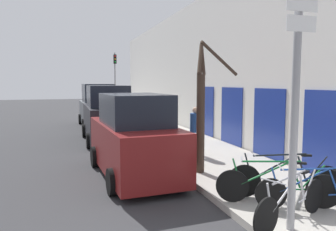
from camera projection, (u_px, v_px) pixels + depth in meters
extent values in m
plane|color=#333335|center=(117.00, 146.00, 13.16)|extent=(80.00, 80.00, 0.00)
cube|color=#ADA89E|center=(159.00, 131.00, 16.59)|extent=(3.20, 32.00, 0.15)
cube|color=silver|center=(192.00, 69.00, 16.80)|extent=(0.20, 32.00, 6.50)
cube|color=navy|center=(326.00, 135.00, 8.11)|extent=(0.03, 1.63, 2.21)
cube|color=navy|center=(268.00, 123.00, 10.42)|extent=(0.03, 1.63, 2.21)
cube|color=navy|center=(231.00, 116.00, 12.72)|extent=(0.03, 1.63, 2.21)
cube|color=navy|center=(206.00, 111.00, 15.03)|extent=(0.03, 1.63, 2.21)
cylinder|color=#939399|center=(295.00, 111.00, 5.18)|extent=(0.12, 0.12, 3.90)
cube|color=white|center=(302.00, 2.00, 4.94)|extent=(0.56, 0.02, 0.28)
cube|color=white|center=(301.00, 24.00, 4.97)|extent=(0.54, 0.02, 0.24)
cylinder|color=black|center=(266.00, 217.00, 5.06)|extent=(0.61, 0.27, 0.64)
cylinder|color=black|center=(314.00, 196.00, 6.02)|extent=(0.61, 0.27, 0.64)
cylinder|color=#B7B7BC|center=(287.00, 191.00, 5.39)|extent=(0.80, 0.35, 0.53)
cylinder|color=#B7B7BC|center=(290.00, 177.00, 5.41)|extent=(0.93, 0.40, 0.08)
cylinder|color=#B7B7BC|center=(302.00, 186.00, 5.70)|extent=(0.19, 0.10, 0.46)
cylinder|color=#B7B7BC|center=(307.00, 198.00, 5.85)|extent=(0.51, 0.23, 0.08)
cylinder|color=#B7B7BC|center=(309.00, 185.00, 5.87)|extent=(0.38, 0.18, 0.51)
cylinder|color=#B7B7BC|center=(269.00, 199.00, 5.08)|extent=(0.18, 0.10, 0.55)
cube|color=black|center=(305.00, 172.00, 5.73)|extent=(0.22, 0.15, 0.04)
cylinder|color=#99999E|center=(273.00, 181.00, 5.10)|extent=(0.19, 0.42, 0.02)
cylinder|color=black|center=(271.00, 194.00, 6.19)|extent=(0.57, 0.25, 0.60)
cylinder|color=#1E4799|center=(305.00, 180.00, 6.12)|extent=(0.87, 0.36, 0.50)
cylinder|color=#1E4799|center=(310.00, 169.00, 6.10)|extent=(1.00, 0.42, 0.08)
cylinder|color=#1E4799|center=(334.00, 182.00, 6.09)|extent=(0.20, 0.10, 0.43)
cylinder|color=#1E4799|center=(276.00, 181.00, 6.16)|extent=(0.19, 0.10, 0.52)
cylinder|color=#99999E|center=(281.00, 167.00, 6.13)|extent=(0.18, 0.42, 0.02)
cylinder|color=black|center=(232.00, 186.00, 6.56)|extent=(0.60, 0.35, 0.66)
cylinder|color=black|center=(324.00, 192.00, 6.22)|extent=(0.60, 0.35, 0.66)
cylinder|color=#197233|center=(266.00, 173.00, 6.40)|extent=(0.85, 0.49, 0.54)
cylinder|color=#197233|center=(271.00, 161.00, 6.36)|extent=(0.99, 0.57, 0.09)
cylinder|color=#197233|center=(296.00, 176.00, 6.30)|extent=(0.20, 0.13, 0.48)
cylinder|color=#197233|center=(307.00, 189.00, 6.28)|extent=(0.54, 0.31, 0.08)
cylinder|color=#197233|center=(312.00, 178.00, 6.24)|extent=(0.41, 0.24, 0.53)
cylinder|color=#197233|center=(237.00, 173.00, 6.51)|extent=(0.19, 0.13, 0.57)
cube|color=black|center=(301.00, 163.00, 6.25)|extent=(0.21, 0.17, 0.04)
cylinder|color=#99999E|center=(242.00, 159.00, 6.47)|extent=(0.23, 0.40, 0.02)
cylinder|color=black|center=(244.00, 181.00, 6.85)|extent=(0.66, 0.27, 0.69)
cylinder|color=black|center=(326.00, 182.00, 6.77)|extent=(0.66, 0.27, 0.69)
cylinder|color=black|center=(275.00, 166.00, 6.79)|extent=(0.89, 0.36, 0.57)
cylinder|color=black|center=(280.00, 155.00, 6.76)|extent=(1.03, 0.41, 0.09)
cylinder|color=black|center=(302.00, 168.00, 6.76)|extent=(0.20, 0.10, 0.50)
cylinder|color=black|center=(311.00, 181.00, 6.78)|extent=(0.56, 0.23, 0.08)
cylinder|color=black|center=(316.00, 169.00, 6.75)|extent=(0.42, 0.18, 0.55)
cylinder|color=black|center=(249.00, 167.00, 6.81)|extent=(0.20, 0.10, 0.60)
cube|color=black|center=(306.00, 155.00, 6.73)|extent=(0.22, 0.14, 0.04)
cylinder|color=#99999E|center=(253.00, 153.00, 6.78)|extent=(0.18, 0.42, 0.02)
cube|color=maroon|center=(134.00, 147.00, 8.92)|extent=(1.94, 4.44, 1.26)
cube|color=black|center=(135.00, 109.00, 8.65)|extent=(1.65, 2.35, 0.81)
cylinder|color=black|center=(95.00, 157.00, 9.92)|extent=(0.25, 0.63, 0.62)
cylinder|color=black|center=(149.00, 152.00, 10.52)|extent=(0.25, 0.63, 0.62)
cylinder|color=black|center=(113.00, 182.00, 7.41)|extent=(0.25, 0.63, 0.62)
cylinder|color=black|center=(182.00, 174.00, 8.01)|extent=(0.25, 0.63, 0.62)
cube|color=black|center=(107.00, 122.00, 14.20)|extent=(1.79, 4.53, 1.37)
cube|color=black|center=(107.00, 96.00, 13.92)|extent=(1.60, 2.36, 0.88)
cylinder|color=black|center=(85.00, 131.00, 15.31)|extent=(0.22, 0.61, 0.61)
cylinder|color=black|center=(122.00, 129.00, 15.85)|extent=(0.22, 0.61, 0.61)
cylinder|color=black|center=(89.00, 141.00, 12.66)|extent=(0.22, 0.61, 0.61)
cylinder|color=black|center=(134.00, 138.00, 13.20)|extent=(0.22, 0.61, 0.61)
cube|color=#51565B|center=(98.00, 113.00, 19.12)|extent=(1.89, 4.58, 1.26)
cube|color=black|center=(98.00, 93.00, 18.83)|extent=(1.66, 2.40, 1.04)
cylinder|color=black|center=(80.00, 119.00, 20.21)|extent=(0.23, 0.62, 0.61)
cylinder|color=black|center=(109.00, 118.00, 20.78)|extent=(0.23, 0.62, 0.61)
cylinder|color=black|center=(84.00, 124.00, 17.55)|extent=(0.23, 0.62, 0.61)
cylinder|color=black|center=(117.00, 123.00, 18.13)|extent=(0.23, 0.62, 0.61)
cylinder|color=#4C3D2D|center=(192.00, 144.00, 10.69)|extent=(0.15, 0.15, 0.78)
cylinder|color=#4C3D2D|center=(199.00, 143.00, 10.85)|extent=(0.15, 0.15, 0.78)
cylinder|color=navy|center=(195.00, 123.00, 10.70)|extent=(0.36, 0.36, 0.62)
sphere|color=tan|center=(196.00, 110.00, 10.66)|extent=(0.21, 0.21, 0.21)
cylinder|color=#3D2D23|center=(201.00, 124.00, 8.66)|extent=(0.22, 0.22, 2.62)
cylinder|color=#3D2D23|center=(219.00, 59.00, 8.80)|extent=(1.26, 0.38, 0.91)
cylinder|color=#3D2D23|center=(200.00, 59.00, 8.21)|extent=(0.39, 0.60, 0.80)
cylinder|color=#3D2D23|center=(201.00, 61.00, 9.04)|extent=(0.53, 1.10, 0.84)
cylinder|color=#3D2D23|center=(203.00, 60.00, 8.87)|extent=(0.50, 0.78, 0.83)
cylinder|color=#939399|center=(115.00, 85.00, 23.40)|extent=(0.10, 0.10, 4.50)
cube|color=black|center=(115.00, 59.00, 23.13)|extent=(0.20, 0.16, 0.64)
sphere|color=red|center=(115.00, 56.00, 23.02)|extent=(0.11, 0.11, 0.11)
sphere|color=orange|center=(115.00, 59.00, 23.04)|extent=(0.11, 0.11, 0.11)
sphere|color=green|center=(115.00, 62.00, 23.06)|extent=(0.11, 0.11, 0.11)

